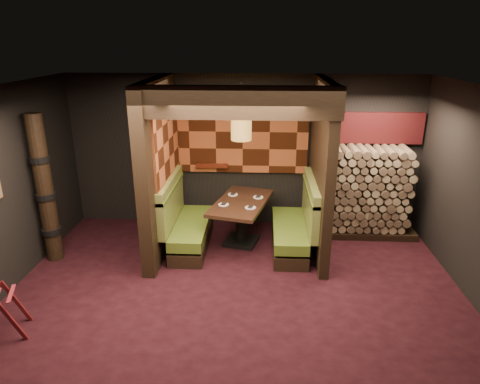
% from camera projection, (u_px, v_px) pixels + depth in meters
% --- Properties ---
extents(floor, '(6.50, 5.50, 0.02)m').
position_uv_depth(floor, '(235.00, 303.00, 5.91)').
color(floor, black).
rests_on(floor, ground).
extents(ceiling, '(6.50, 5.50, 0.02)m').
position_uv_depth(ceiling, '(234.00, 91.00, 4.93)').
color(ceiling, black).
rests_on(ceiling, ground).
extents(wall_back, '(6.50, 0.02, 2.85)m').
position_uv_depth(wall_back, '(244.00, 152.00, 8.01)').
color(wall_back, black).
rests_on(wall_back, ground).
extents(wall_front, '(6.50, 0.02, 2.85)m').
position_uv_depth(wall_front, '(207.00, 362.00, 2.83)').
color(wall_front, black).
rests_on(wall_front, ground).
extents(partition_left, '(0.20, 2.20, 2.85)m').
position_uv_depth(partition_left, '(159.00, 168.00, 7.04)').
color(partition_left, black).
rests_on(partition_left, floor).
extents(partition_right, '(0.15, 2.10, 2.85)m').
position_uv_depth(partition_right, '(321.00, 169.00, 6.95)').
color(partition_right, black).
rests_on(partition_right, floor).
extents(header_beam, '(2.85, 0.18, 0.44)m').
position_uv_depth(header_beam, '(236.00, 103.00, 5.67)').
color(header_beam, black).
rests_on(header_beam, partition_left).
extents(tapa_back_panel, '(2.40, 0.06, 1.55)m').
position_uv_depth(tapa_back_panel, '(243.00, 131.00, 7.83)').
color(tapa_back_panel, '#AC5129').
rests_on(tapa_back_panel, wall_back).
extents(tapa_side_panel, '(0.04, 1.85, 1.45)m').
position_uv_depth(tapa_side_panel, '(167.00, 140.00, 7.05)').
color(tapa_side_panel, '#AC5129').
rests_on(tapa_side_panel, partition_left).
extents(lacquer_shelf, '(0.60, 0.12, 0.07)m').
position_uv_depth(lacquer_shelf, '(212.00, 165.00, 8.02)').
color(lacquer_shelf, '#541B0E').
rests_on(lacquer_shelf, wall_back).
extents(booth_bench_left, '(0.68, 1.60, 1.14)m').
position_uv_depth(booth_bench_left, '(185.00, 225.00, 7.37)').
color(booth_bench_left, black).
rests_on(booth_bench_left, floor).
extents(booth_bench_right, '(0.68, 1.60, 1.14)m').
position_uv_depth(booth_bench_right, '(296.00, 227.00, 7.27)').
color(booth_bench_right, black).
rests_on(booth_bench_right, floor).
extents(dining_table, '(1.15, 1.64, 0.79)m').
position_uv_depth(dining_table, '(241.00, 214.00, 7.44)').
color(dining_table, black).
rests_on(dining_table, floor).
extents(place_settings, '(0.76, 0.79, 0.03)m').
position_uv_depth(place_settings, '(241.00, 201.00, 7.36)').
color(place_settings, white).
rests_on(place_settings, dining_table).
extents(pendant_lamp, '(0.33, 0.33, 0.97)m').
position_uv_depth(pendant_lamp, '(241.00, 126.00, 6.87)').
color(pendant_lamp, olive).
rests_on(pendant_lamp, ceiling).
extents(luggage_rack, '(0.72, 0.62, 0.66)m').
position_uv_depth(luggage_rack, '(0.00, 311.00, 5.17)').
color(luggage_rack, '#460E10').
rests_on(luggage_rack, floor).
extents(totem_column, '(0.31, 0.31, 2.40)m').
position_uv_depth(totem_column, '(45.00, 191.00, 6.69)').
color(totem_column, black).
rests_on(totem_column, floor).
extents(firewood_stack, '(1.73, 0.70, 1.64)m').
position_uv_depth(firewood_stack, '(369.00, 192.00, 7.72)').
color(firewood_stack, black).
rests_on(firewood_stack, floor).
extents(mosaic_header, '(1.83, 0.10, 0.56)m').
position_uv_depth(mosaic_header, '(371.00, 128.00, 7.65)').
color(mosaic_header, maroon).
rests_on(mosaic_header, wall_back).
extents(bay_front_post, '(0.08, 0.08, 2.85)m').
position_uv_depth(bay_front_post, '(324.00, 165.00, 7.19)').
color(bay_front_post, black).
rests_on(bay_front_post, floor).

